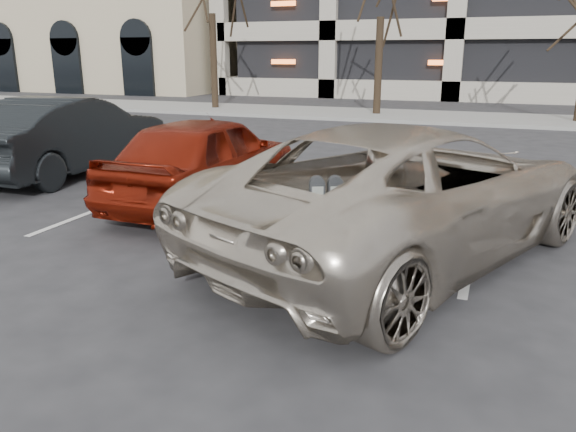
{
  "coord_description": "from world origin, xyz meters",
  "views": [
    {
      "loc": [
        1.6,
        -5.71,
        2.36
      ],
      "look_at": [
        0.02,
        -1.56,
        1.07
      ],
      "focal_mm": 35.0,
      "sensor_mm": 36.0,
      "label": 1
    }
  ],
  "objects_px": {
    "suv_silver": "(407,191)",
    "parking_meter": "(326,210)",
    "car_dark": "(69,136)",
    "car_red": "(207,158)"
  },
  "relations": [
    {
      "from": "car_red",
      "to": "car_dark",
      "type": "bearing_deg",
      "value": -15.06
    },
    {
      "from": "parking_meter",
      "to": "suv_silver",
      "type": "xyz_separation_m",
      "value": [
        0.49,
        1.7,
        -0.16
      ]
    },
    {
      "from": "car_red",
      "to": "car_dark",
      "type": "relative_size",
      "value": 0.91
    },
    {
      "from": "suv_silver",
      "to": "parking_meter",
      "type": "bearing_deg",
      "value": 97.56
    },
    {
      "from": "parking_meter",
      "to": "car_red",
      "type": "distance_m",
      "value": 4.25
    },
    {
      "from": "suv_silver",
      "to": "car_red",
      "type": "relative_size",
      "value": 1.48
    },
    {
      "from": "parking_meter",
      "to": "car_dark",
      "type": "height_order",
      "value": "car_dark"
    },
    {
      "from": "car_red",
      "to": "car_dark",
      "type": "xyz_separation_m",
      "value": [
        -3.69,
        1.03,
        0.05
      ]
    },
    {
      "from": "suv_silver",
      "to": "car_red",
      "type": "height_order",
      "value": "suv_silver"
    },
    {
      "from": "parking_meter",
      "to": "car_dark",
      "type": "relative_size",
      "value": 0.27
    }
  ]
}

